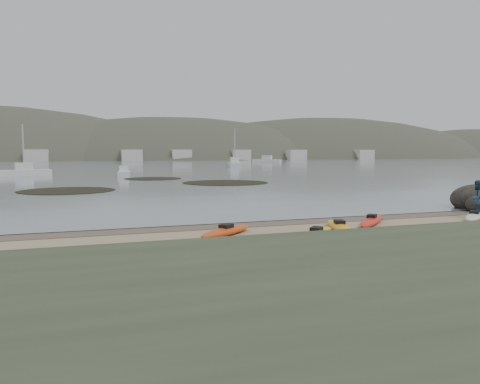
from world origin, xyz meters
name	(u,v)px	position (x,y,z in m)	size (l,w,h in m)	color
ground	(240,223)	(0.00, 0.00, 0.00)	(600.00, 600.00, 0.00)	tan
wet_sand	(242,224)	(0.00, -0.30, 0.00)	(60.00, 60.00, 0.00)	brown
water	(89,156)	(0.00, 300.00, 0.01)	(1200.00, 1200.00, 0.00)	slate
kayaks	(283,233)	(0.39, -4.11, 0.17)	(24.81, 7.61, 0.34)	red
person_east	(477,199)	(12.22, -2.31, 0.98)	(0.95, 0.74, 1.95)	navy
kelp_mats	(162,184)	(1.00, 27.89, 0.03)	(24.73, 23.01, 0.04)	black
moored_boats	(141,165)	(5.55, 80.57, 0.56)	(89.70, 69.66, 1.21)	silver
far_hills	(183,193)	(39.38, 193.97, -15.93)	(550.00, 135.00, 80.00)	#384235
far_town	(118,155)	(6.00, 145.00, 2.00)	(199.00, 5.00, 4.00)	beige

